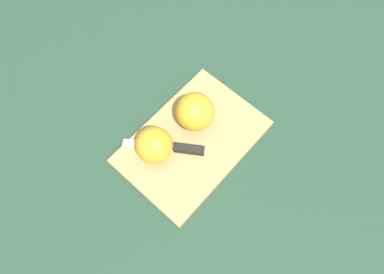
% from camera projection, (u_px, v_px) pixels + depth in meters
% --- Properties ---
extents(ground_plane, '(4.00, 4.00, 0.00)m').
position_uv_depth(ground_plane, '(192.00, 144.00, 0.80)').
color(ground_plane, '#1E3828').
extents(cutting_board, '(0.33, 0.25, 0.02)m').
position_uv_depth(cutting_board, '(192.00, 142.00, 0.79)').
color(cutting_board, '#A37A4C').
rests_on(cutting_board, ground_plane).
extents(apple_half_left, '(0.08, 0.08, 0.08)m').
position_uv_depth(apple_half_left, '(195.00, 112.00, 0.77)').
color(apple_half_left, gold).
rests_on(apple_half_left, cutting_board).
extents(apple_half_right, '(0.08, 0.08, 0.08)m').
position_uv_depth(apple_half_right, '(154.00, 145.00, 0.74)').
color(apple_half_right, gold).
rests_on(apple_half_right, cutting_board).
extents(knife, '(0.13, 0.13, 0.02)m').
position_uv_depth(knife, '(180.00, 148.00, 0.77)').
color(knife, silver).
rests_on(knife, cutting_board).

